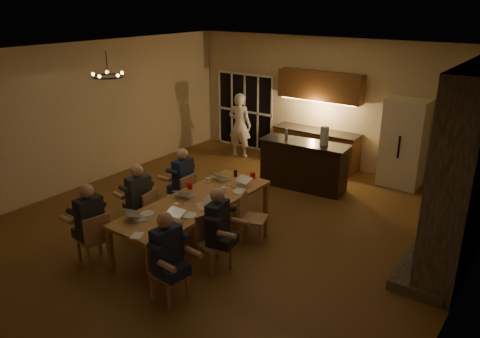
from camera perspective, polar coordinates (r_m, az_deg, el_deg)
name	(u,v)px	position (r m, az deg, el deg)	size (l,w,h in m)	color
floor	(225,230)	(8.80, -1.90, -7.41)	(9.00, 9.00, 0.00)	brown
back_wall	(335,104)	(11.96, 11.50, 7.81)	(8.00, 0.04, 3.20)	beige
left_wall	(81,116)	(11.04, -18.84, 6.12)	(0.04, 9.00, 3.20)	beige
right_wall	(472,204)	(6.67, 26.47, -3.82)	(0.04, 9.00, 3.20)	beige
ceiling	(222,53)	(7.85, -2.17, 13.91)	(8.00, 9.00, 0.04)	white
french_doors	(245,111)	(13.35, 0.63, 7.05)	(1.86, 0.08, 2.10)	black
fireplace	(466,172)	(7.83, 25.83, -0.33)	(0.58, 2.50, 3.20)	#6B5E54
kitchenette	(317,120)	(11.89, 9.40, 5.89)	(2.24, 0.68, 2.40)	brown
refrigerator	(404,143)	(11.13, 19.35, 2.97)	(0.90, 0.68, 2.00)	#EFE8C8
dining_table	(196,220)	(8.34, -5.35, -6.25)	(1.10, 3.13, 0.75)	tan
bar_island	(303,165)	(10.60, 7.74, 0.48)	(1.99, 0.68, 1.08)	black
chair_left_near	(93,238)	(7.95, -17.49, -8.01)	(0.44, 0.44, 0.89)	#AD7C56
chair_left_mid	(142,213)	(8.60, -11.86, -5.25)	(0.44, 0.44, 0.89)	#AD7C56
chair_left_far	(181,195)	(9.22, -7.19, -3.19)	(0.44, 0.44, 0.89)	#AD7C56
chair_right_near	(169,271)	(6.82, -8.65, -12.22)	(0.44, 0.44, 0.89)	#AD7C56
chair_right_mid	(215,244)	(7.43, -3.11, -9.08)	(0.44, 0.44, 0.89)	#AD7C56
chair_right_far	(253,218)	(8.24, 1.66, -5.98)	(0.44, 0.44, 0.89)	#AD7C56
person_left_near	(91,225)	(7.83, -17.75, -6.48)	(0.60, 0.60, 1.38)	#252730
person_right_near	(167,258)	(6.66, -8.85, -10.64)	(0.60, 0.60, 1.38)	#1D2949
person_left_mid	(139,201)	(8.48, -12.17, -3.84)	(0.60, 0.60, 1.38)	#383E42
person_right_mid	(218,230)	(7.32, -2.73, -7.38)	(0.60, 0.60, 1.38)	#252730
person_left_far	(183,182)	(9.20, -6.90, -1.58)	(0.60, 0.60, 1.38)	#1D2949
standing_person	(240,125)	(12.54, -0.02, 5.35)	(0.63, 0.42, 1.74)	white
chandelier	(108,76)	(8.84, -15.78, 10.81)	(0.56, 0.56, 0.03)	black
laptop_a	(138,212)	(7.64, -12.31, -5.16)	(0.32, 0.28, 0.23)	silver
laptop_b	(171,215)	(7.44, -8.41, -5.61)	(0.32, 0.28, 0.23)	silver
laptop_c	(185,190)	(8.35, -6.68, -2.59)	(0.32, 0.28, 0.23)	silver
laptop_d	(204,200)	(7.91, -4.45, -3.85)	(0.32, 0.28, 0.23)	silver
laptop_e	(222,174)	(9.06, -2.18, -0.60)	(0.32, 0.28, 0.23)	silver
laptop_f	(240,181)	(8.70, -0.04, -1.50)	(0.32, 0.28, 0.23)	silver
mug_front	(177,206)	(7.91, -7.74, -4.48)	(0.07, 0.07, 0.10)	white
mug_mid	(224,190)	(8.48, -2.02, -2.55)	(0.09, 0.09, 0.10)	white
mug_back	(208,180)	(8.93, -3.93, -1.39)	(0.07, 0.07, 0.10)	white
redcup_near	(153,234)	(7.04, -10.56, -7.81)	(0.08, 0.08, 0.12)	red
redcup_mid	(190,186)	(8.68, -6.14, -2.05)	(0.09, 0.09, 0.12)	red
redcup_far	(253,176)	(9.11, 1.56, -0.84)	(0.10, 0.10, 0.12)	red
can_silver	(170,213)	(7.64, -8.48, -5.34)	(0.07, 0.07, 0.12)	#B2B2B7
can_cola	(235,173)	(9.23, -0.55, -0.54)	(0.07, 0.07, 0.12)	#3F0F0C
plate_near	(189,215)	(7.65, -6.25, -5.64)	(0.25, 0.25, 0.02)	white
plate_left	(147,214)	(7.81, -11.23, -5.35)	(0.23, 0.23, 0.02)	white
plate_far	(240,192)	(8.51, 0.06, -2.77)	(0.28, 0.28, 0.02)	white
notepad	(137,236)	(7.16, -12.43, -7.95)	(0.16, 0.22, 0.01)	white
bar_bottle	(286,134)	(10.56, 5.66, 4.27)	(0.07, 0.07, 0.24)	#99999E
bar_blender	(324,136)	(10.21, 10.25, 3.98)	(0.13, 0.13, 0.41)	silver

